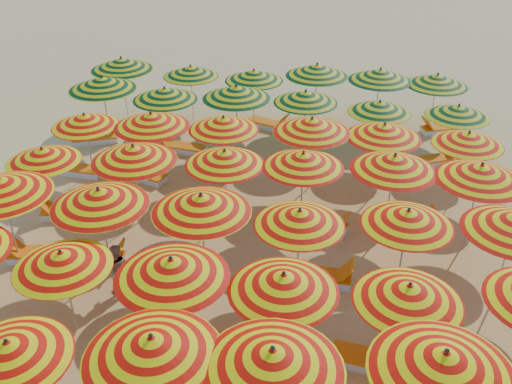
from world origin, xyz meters
TOP-DOWN VIEW (x-y plane):
  - ground at (0.00, 0.00)m, footprint 120.00×120.00m
  - umbrella_7 at (-3.63, -6.22)m, footprint 2.68×2.68m
  - umbrella_8 at (-1.05, -6.09)m, footprint 3.27×3.27m
  - umbrella_9 at (1.03, -6.16)m, footprint 3.00×3.00m
  - umbrella_10 at (3.87, -5.92)m, footprint 2.55×2.55m
  - umbrella_13 at (-3.78, -3.56)m, footprint 2.84×2.84m
  - umbrella_14 at (-1.26, -3.87)m, footprint 2.63×2.63m
  - umbrella_15 at (1.06, -3.92)m, footprint 2.45×2.45m
  - umbrella_16 at (3.56, -3.89)m, footprint 2.45×2.45m
  - umbrella_18 at (-6.31, -1.24)m, footprint 3.00×3.00m
  - umbrella_19 at (-3.69, -1.37)m, footprint 2.70×2.70m
  - umbrella_20 at (-1.13, -1.37)m, footprint 2.90×2.90m
  - umbrella_21 at (1.27, -1.40)m, footprint 2.42×2.42m
  - umbrella_22 at (3.85, -1.13)m, footprint 2.86×2.86m
  - umbrella_24 at (-6.36, 1.19)m, footprint 2.18×2.18m
  - umbrella_25 at (-3.57, 1.08)m, footprint 3.05×3.05m
  - umbrella_26 at (-1.00, 1.37)m, footprint 2.70×2.70m
  - umbrella_27 at (1.24, 1.43)m, footprint 3.02×3.02m
  - umbrella_28 at (3.74, 1.37)m, footprint 2.54×2.54m
  - umbrella_29 at (5.99, 1.05)m, footprint 2.71×2.71m
  - umbrella_30 at (-6.03, 3.65)m, footprint 2.27×2.27m
  - umbrella_31 at (-3.71, 3.46)m, footprint 2.48×2.48m
  - umbrella_32 at (-1.42, 3.76)m, footprint 2.58×2.58m
  - umbrella_33 at (1.41, 3.60)m, footprint 2.86×2.86m
  - umbrella_34 at (3.65, 3.60)m, footprint 2.96×2.96m
  - umbrella_35 at (6.23, 3.67)m, footprint 2.64×2.64m
  - umbrella_36 at (-6.35, 6.35)m, footprint 2.69×2.69m
  - umbrella_37 at (-3.93, 6.02)m, footprint 2.38×2.38m
  - umbrella_38 at (-1.35, 6.15)m, footprint 3.12×3.12m
  - umbrella_39 at (1.11, 6.36)m, footprint 2.84×2.84m
  - umbrella_40 at (3.70, 5.98)m, footprint 2.56×2.56m
  - umbrella_41 at (6.34, 5.92)m, footprint 2.43×2.43m
  - umbrella_42 at (-6.34, 8.58)m, footprint 3.13×3.13m
  - umbrella_43 at (-3.60, 8.85)m, footprint 2.83×2.83m
  - umbrella_44 at (-0.99, 8.45)m, footprint 2.55×2.55m
  - umbrella_45 at (1.45, 8.83)m, footprint 2.66×2.66m
  - umbrella_46 at (3.89, 8.70)m, footprint 2.91×2.91m
  - umbrella_47 at (6.03, 8.61)m, footprint 2.53×2.53m
  - lounger_5 at (-0.75, -3.78)m, footprint 1.82×1.24m
  - lounger_6 at (3.06, -3.91)m, footprint 1.81×0.87m
  - lounger_7 at (-5.81, -1.07)m, footprint 1.80×0.83m
  - lounger_8 at (-4.19, -1.17)m, footprint 1.80×0.84m
  - lounger_9 at (1.87, -1.16)m, footprint 1.78×0.73m
  - lounger_10 at (-5.86, 1.09)m, footprint 1.81×0.90m
  - lounger_11 at (1.83, 1.29)m, footprint 1.82×1.20m
  - lounger_12 at (4.34, 1.58)m, footprint 1.77×0.72m
  - lounger_13 at (-6.63, 3.72)m, footprint 1.79×0.77m
  - lounger_14 at (-4.31, 3.64)m, footprint 1.82×1.17m
  - lounger_15 at (-6.94, 6.18)m, footprint 1.83×1.12m
  - lounger_16 at (-3.43, 5.85)m, footprint 1.81×0.88m
  - lounger_17 at (5.84, 5.86)m, footprint 1.83×1.13m
  - lounger_18 at (-0.39, 8.34)m, footprint 1.82×1.23m
  - lounger_19 at (6.54, 8.65)m, footprint 1.83×1.05m
  - beachgoer_b at (-3.21, -2.13)m, footprint 0.83×0.75m

SIDE VIEW (x-z plane):
  - ground at x=0.00m, z-range 0.00..0.00m
  - lounger_5 at x=-0.75m, z-range -0.19..0.50m
  - lounger_6 at x=3.06m, z-range -0.19..0.50m
  - lounger_7 at x=-5.81m, z-range -0.19..0.50m
  - lounger_8 at x=-4.19m, z-range -0.19..0.50m
  - lounger_9 at x=1.87m, z-range -0.19..0.50m
  - lounger_10 at x=-5.86m, z-range -0.19..0.50m
  - lounger_11 at x=1.83m, z-range -0.19..0.50m
  - lounger_12 at x=4.34m, z-range -0.19..0.50m
  - lounger_13 at x=-6.63m, z-range -0.19..0.50m
  - lounger_14 at x=-4.31m, z-range -0.19..0.50m
  - lounger_15 at x=-6.94m, z-range -0.19..0.50m
  - lounger_16 at x=-3.43m, z-range -0.19..0.50m
  - lounger_17 at x=5.84m, z-range -0.19..0.50m
  - lounger_18 at x=-0.39m, z-range -0.19..0.50m
  - lounger_19 at x=6.54m, z-range -0.19..0.50m
  - beachgoer_b at x=-3.21m, z-range 0.00..1.41m
  - umbrella_24 at x=-6.36m, z-range 0.88..3.18m
  - umbrella_13 at x=-3.78m, z-range 0.88..3.19m
  - umbrella_41 at x=6.34m, z-range 0.88..3.20m
  - umbrella_40 at x=3.70m, z-range 0.88..3.21m
  - umbrella_35 at x=6.23m, z-range 0.89..3.23m
  - umbrella_30 at x=-6.03m, z-range 0.89..3.25m
  - umbrella_7 at x=-3.63m, z-range 0.90..3.26m
  - umbrella_43 at x=-3.60m, z-range 0.90..3.26m
  - umbrella_16 at x=3.56m, z-range 0.90..3.27m
  - umbrella_21 at x=1.27m, z-range 0.90..3.28m
  - umbrella_22 at x=3.85m, z-range 0.91..3.30m
  - umbrella_32 at x=-1.42m, z-range 0.92..3.36m
  - umbrella_44 at x=-0.99m, z-range 0.93..3.36m
  - umbrella_15 at x=1.06m, z-range 0.93..3.37m
  - umbrella_39 at x=1.11m, z-range 0.93..3.38m
  - umbrella_26 at x=-1.00m, z-range 0.93..3.39m
  - umbrella_37 at x=-3.93m, z-range 0.94..3.42m
  - umbrella_47 at x=6.03m, z-range 0.94..3.43m
  - umbrella_27 at x=1.24m, z-range 0.94..3.43m
  - umbrella_34 at x=3.65m, z-range 0.96..3.48m
  - umbrella_46 at x=3.89m, z-range 0.98..3.56m
  - umbrella_14 at x=-1.26m, z-range 0.98..3.56m
  - umbrella_28 at x=3.74m, z-range 0.98..3.57m
  - umbrella_31 at x=-3.71m, z-range 0.98..3.57m
  - umbrella_29 at x=5.99m, z-range 0.99..3.58m
  - umbrella_33 at x=1.41m, z-range 0.99..3.60m
  - umbrella_25 at x=-3.57m, z-range 0.99..3.60m
  - umbrella_19 at x=-3.69m, z-range 0.99..3.60m
  - umbrella_38 at x=-1.35m, z-range 0.99..3.61m
  - umbrella_20 at x=-1.13m, z-range 1.00..3.63m
  - umbrella_45 at x=1.45m, z-range 1.00..3.64m
  - umbrella_8 at x=-1.05m, z-range 1.00..3.64m
  - umbrella_9 at x=1.03m, z-range 1.01..3.68m
  - umbrella_42 at x=-6.34m, z-range 1.02..3.71m
  - umbrella_36 at x=-6.35m, z-range 1.02..3.71m
  - umbrella_10 at x=3.87m, z-range 1.02..3.71m
  - umbrella_18 at x=-6.31m, z-range 1.03..3.72m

